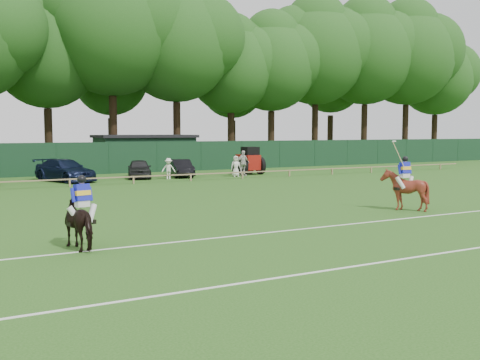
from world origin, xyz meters
TOP-DOWN VIEW (x-y plane):
  - ground at (0.00, 0.00)m, footprint 160.00×160.00m
  - horse_dark at (-6.60, -0.55)m, footprint 1.18×1.93m
  - horse_chestnut at (7.19, 0.70)m, footprint 1.62×1.77m
  - sedan_navy at (-2.48, 21.77)m, footprint 3.79×5.51m
  - hatch_grey at (2.74, 21.95)m, footprint 2.71×4.27m
  - estate_black at (5.84, 21.61)m, footprint 2.13×4.07m
  - spectator_left at (4.25, 20.13)m, footprint 1.08×0.84m
  - spectator_mid at (10.28, 20.22)m, footprint 1.16×0.58m
  - spectator_right at (9.41, 19.73)m, footprint 0.83×0.62m
  - rider_dark at (-6.60, -0.56)m, footprint 0.93×0.47m
  - rider_chestnut at (7.19, 0.69)m, footprint 0.93×0.64m
  - pitch_lines at (0.00, -3.50)m, footprint 60.00×5.10m
  - pitch_rail at (0.00, 18.00)m, footprint 62.10×0.10m
  - perimeter_fence at (0.00, 27.00)m, footprint 92.08×0.08m
  - utility_shed at (6.00, 30.00)m, footprint 8.40×4.40m
  - tree_row at (2.00, 35.00)m, footprint 96.00×12.00m
  - tractor at (11.46, 21.36)m, footprint 1.84×2.61m

SIDE VIEW (x-z plane):
  - ground at x=0.00m, z-range 0.00..0.00m
  - tree_row at x=2.00m, z-range -10.50..10.50m
  - pitch_lines at x=0.00m, z-range 0.00..0.01m
  - pitch_rail at x=0.00m, z-range 0.20..0.70m
  - estate_black at x=5.84m, z-range 0.00..1.28m
  - hatch_grey at x=2.74m, z-range 0.00..1.36m
  - spectator_left at x=4.25m, z-range 0.00..1.47m
  - sedan_navy at x=-2.48m, z-range 0.00..1.48m
  - horse_dark at x=-6.60m, z-range 0.00..1.52m
  - spectator_right at x=9.41m, z-range 0.00..1.55m
  - horse_chestnut at x=7.19m, z-range 0.00..1.76m
  - spectator_mid at x=10.28m, z-range 0.00..1.92m
  - tractor at x=11.46m, z-range -0.06..2.09m
  - perimeter_fence at x=0.00m, z-range 0.00..2.50m
  - rider_dark at x=-6.60m, z-range 0.75..2.16m
  - utility_shed at x=6.00m, z-range 0.02..3.06m
  - rider_chestnut at x=7.19m, z-range 0.64..2.68m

